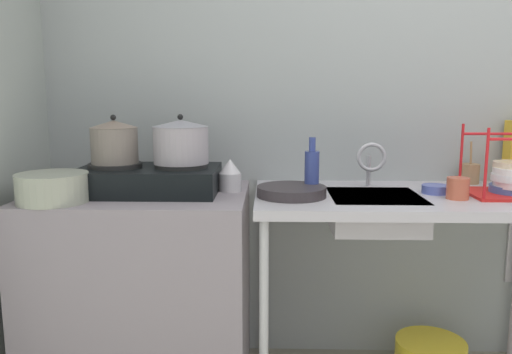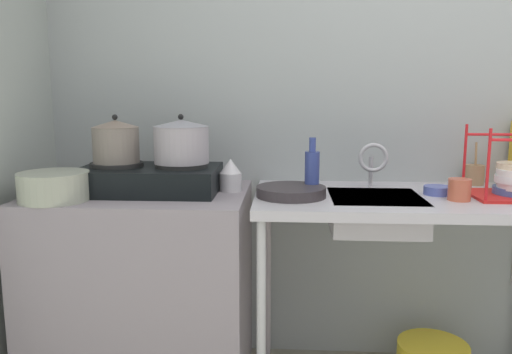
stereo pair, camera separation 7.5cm
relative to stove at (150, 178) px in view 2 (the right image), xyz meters
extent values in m
cube|color=#999E9E|center=(1.41, 0.38, 0.32)|extent=(4.76, 0.10, 2.54)
cube|color=gray|center=(-0.04, 0.00, -0.50)|extent=(0.92, 0.66, 0.89)
cube|color=#B7B2BA|center=(1.12, 0.00, -0.08)|extent=(1.32, 0.66, 0.04)
cylinder|color=#B5B6B9|center=(0.50, -0.29, -0.52)|extent=(0.04, 0.04, 0.85)
cylinder|color=#BCB0B7|center=(0.50, 0.29, -0.52)|extent=(0.04, 0.04, 0.85)
cube|color=black|center=(0.00, 0.00, 0.00)|extent=(0.59, 0.37, 0.11)
cylinder|color=black|center=(-0.14, 0.00, 0.06)|extent=(0.23, 0.23, 0.02)
cylinder|color=black|center=(0.14, 0.00, 0.06)|extent=(0.23, 0.23, 0.02)
cylinder|color=slate|center=(-0.14, 0.00, 0.14)|extent=(0.20, 0.20, 0.15)
cone|color=#7F6C5E|center=(-0.14, 0.00, 0.23)|extent=(0.20, 0.20, 0.03)
sphere|color=black|center=(-0.14, 0.00, 0.26)|extent=(0.02, 0.02, 0.02)
cylinder|color=#9B929A|center=(0.14, 0.00, 0.15)|extent=(0.23, 0.23, 0.16)
cone|color=gray|center=(0.14, 0.00, 0.24)|extent=(0.24, 0.24, 0.03)
sphere|color=black|center=(0.14, 0.00, 0.26)|extent=(0.02, 0.02, 0.02)
cylinder|color=#999D8A|center=(-0.33, -0.20, 0.00)|extent=(0.28, 0.28, 0.11)
cylinder|color=silver|center=(0.35, 0.04, -0.02)|extent=(0.10, 0.10, 0.08)
cone|color=silver|center=(0.35, 0.04, 0.05)|extent=(0.09, 0.09, 0.06)
cube|color=#B7B2BA|center=(0.96, -0.03, -0.13)|extent=(0.38, 0.38, 0.14)
cylinder|color=#B7B2BA|center=(0.97, 0.19, 0.01)|extent=(0.02, 0.02, 0.14)
torus|color=#B7B2BA|center=(0.97, 0.13, 0.08)|extent=(0.13, 0.02, 0.13)
cylinder|color=#322C2F|center=(0.61, -0.06, -0.04)|extent=(0.29, 0.29, 0.04)
cylinder|color=red|center=(1.36, -0.15, 0.09)|extent=(0.01, 0.01, 0.29)
cylinder|color=red|center=(1.36, 0.11, 0.09)|extent=(0.01, 0.01, 0.29)
cylinder|color=red|center=(1.53, 0.11, 0.19)|extent=(0.35, 0.01, 0.01)
cylinder|color=#C65C40|center=(1.27, -0.10, -0.02)|extent=(0.09, 0.09, 0.09)
cylinder|color=#5461B6|center=(1.22, 0.02, -0.04)|extent=(0.11, 0.11, 0.04)
cylinder|color=#324088|center=(0.70, 0.01, 0.03)|extent=(0.06, 0.06, 0.18)
cylinder|color=#324088|center=(0.70, 0.01, 0.15)|extent=(0.03, 0.03, 0.06)
cylinder|color=#997551|center=(1.46, 0.27, -0.01)|extent=(0.08, 0.08, 0.09)
cylinder|color=olive|center=(1.46, 0.27, 0.05)|extent=(0.03, 0.06, 0.17)
camera|label=1|loc=(0.52, -2.13, 0.36)|focal=35.65mm
camera|label=2|loc=(0.59, -2.12, 0.36)|focal=35.65mm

